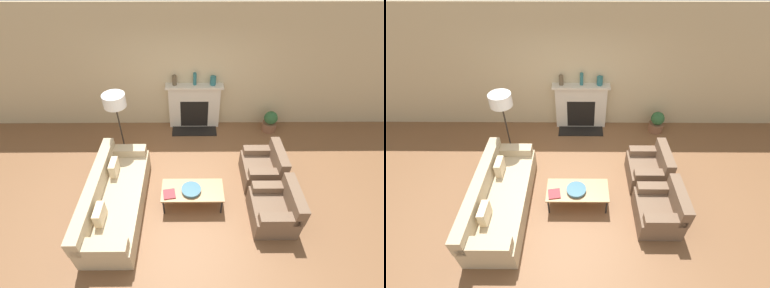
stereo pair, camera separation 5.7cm
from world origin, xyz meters
TOP-DOWN VIEW (x-y plane):
  - ground_plane at (0.00, 0.00)m, footprint 18.00×18.00m
  - wall_back at (0.00, 2.48)m, footprint 18.00×0.06m
  - fireplace at (0.09, 2.33)m, footprint 1.37×0.59m
  - couch at (-1.38, -0.25)m, footprint 0.88×2.29m
  - armchair_near at (1.46, -0.50)m, footprint 0.75×0.83m
  - armchair_far at (1.46, 0.47)m, footprint 0.75×0.83m
  - coffee_table at (0.02, -0.14)m, footprint 1.13×0.53m
  - bowl at (0.00, -0.17)m, footprint 0.35×0.35m
  - book at (-0.39, -0.25)m, footprint 0.25×0.25m
  - floor_lamp at (-1.45, 1.10)m, footprint 0.43×0.43m
  - mantel_vase_left at (-0.38, 2.35)m, footprint 0.11×0.11m
  - mantel_vase_center_left at (0.10, 2.35)m, footprint 0.08×0.08m
  - mantel_vase_center_right at (0.52, 2.35)m, footprint 0.14×0.14m
  - potted_plant at (2.00, 2.12)m, footprint 0.36×0.36m

SIDE VIEW (x-z plane):
  - ground_plane at x=0.00m, z-range 0.00..0.00m
  - potted_plant at x=2.00m, z-range -0.01..0.52m
  - couch at x=-1.38m, z-range -0.09..0.67m
  - armchair_near at x=1.46m, z-range -0.09..0.69m
  - armchair_far at x=1.46m, z-range -0.09..0.69m
  - coffee_table at x=0.02m, z-range 0.16..0.55m
  - book at x=-0.39m, z-range 0.39..0.41m
  - bowl at x=0.00m, z-range 0.39..0.46m
  - fireplace at x=0.09m, z-range -0.01..1.16m
  - mantel_vase_center_right at x=0.52m, z-range 1.17..1.38m
  - mantel_vase_left at x=-0.38m, z-range 1.17..1.40m
  - mantel_vase_center_left at x=0.10m, z-range 1.17..1.47m
  - floor_lamp at x=-1.45m, z-range 0.57..2.21m
  - wall_back at x=0.00m, z-range 0.00..2.90m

